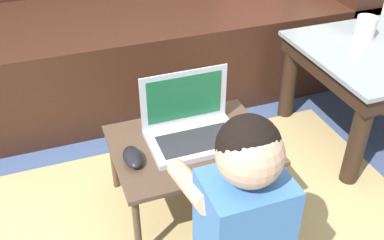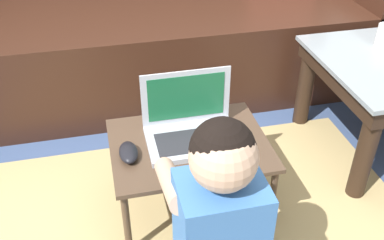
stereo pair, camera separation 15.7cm
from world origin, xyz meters
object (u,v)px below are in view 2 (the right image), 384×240
at_px(person_seated, 219,240).
at_px(laptop_desk, 189,150).
at_px(couch, 168,21).
at_px(computer_mouse, 128,152).
at_px(laptop, 191,129).

bearing_deg(person_seated, laptop_desk, 86.93).
height_order(couch, computer_mouse, couch).
bearing_deg(laptop_desk, couch, 83.48).
bearing_deg(laptop, couch, 84.05).
distance_m(laptop, computer_mouse, 0.23).
bearing_deg(laptop_desk, person_seated, -93.07).
relative_size(computer_mouse, person_seated, 0.17).
bearing_deg(couch, laptop_desk, -96.52).
bearing_deg(person_seated, couch, 84.52).
relative_size(laptop_desk, computer_mouse, 4.76).
bearing_deg(computer_mouse, couch, 72.82).
height_order(laptop_desk, person_seated, person_seated).
bearing_deg(laptop_desk, computer_mouse, -172.61).
xyz_separation_m(couch, person_seated, (-0.14, -1.50, 0.00)).
relative_size(couch, person_seated, 3.17).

